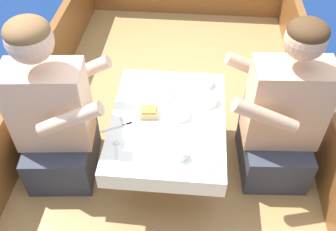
{
  "coord_description": "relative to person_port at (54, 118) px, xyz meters",
  "views": [
    {
      "loc": [
        0.12,
        -1.55,
        2.15
      ],
      "look_at": [
        0.0,
        -0.13,
        0.75
      ],
      "focal_mm": 40.0,
      "sensor_mm": 36.0,
      "label": 1
    }
  ],
  "objects": [
    {
      "name": "utensil_fork_port",
      "position": [
        0.36,
        -0.02,
        -0.01
      ],
      "size": [
        0.16,
        0.1,
        0.0
      ],
      "rotation": [
        0.0,
        0.0,
        0.5
      ],
      "color": "silver",
      "rests_on": "cockpit_table"
    },
    {
      "name": "plate_bread",
      "position": [
        0.55,
        -0.13,
        -0.01
      ],
      "size": [
        0.16,
        0.16,
        0.01
      ],
      "color": "white",
      "rests_on": "cockpit_table"
    },
    {
      "name": "coffee_cup_port",
      "position": [
        0.46,
        0.36,
        0.02
      ],
      "size": [
        0.09,
        0.06,
        0.06
      ],
      "color": "white",
      "rests_on": "cockpit_table"
    },
    {
      "name": "bowl_center_far",
      "position": [
        0.67,
        0.09,
        0.01
      ],
      "size": [
        0.12,
        0.12,
        0.04
      ],
      "color": "white",
      "rests_on": "cockpit_table"
    },
    {
      "name": "coffee_cup_starboard",
      "position": [
        0.69,
        -0.2,
        0.01
      ],
      "size": [
        0.09,
        0.06,
        0.05
      ],
      "color": "white",
      "rests_on": "cockpit_table"
    },
    {
      "name": "sandwich",
      "position": [
        0.5,
        0.07,
        0.02
      ],
      "size": [
        0.1,
        0.08,
        0.05
      ],
      "rotation": [
        0.0,
        0.0,
        0.1
      ],
      "color": "tan",
      "rests_on": "plate_sandwich"
    },
    {
      "name": "bowl_port_far",
      "position": [
        0.82,
        0.21,
        0.01
      ],
      "size": [
        0.11,
        0.11,
        0.04
      ],
      "color": "white",
      "rests_on": "cockpit_table"
    },
    {
      "name": "person_port",
      "position": [
        0.0,
        0.0,
        0.0
      ],
      "size": [
        0.55,
        0.48,
        1.01
      ],
      "rotation": [
        0.0,
        0.0,
        0.1
      ],
      "color": "#333847",
      "rests_on": "boat_deck"
    },
    {
      "name": "utensil_spoon_port",
      "position": [
        0.83,
        -0.26,
        -0.01
      ],
      "size": [
        0.14,
        0.11,
        0.01
      ],
      "rotation": [
        0.0,
        0.0,
        0.65
      ],
      "color": "silver",
      "rests_on": "cockpit_table"
    },
    {
      "name": "bowl_port_near",
      "position": [
        0.78,
        0.36,
        0.01
      ],
      "size": [
        0.14,
        0.14,
        0.04
      ],
      "color": "white",
      "rests_on": "cockpit_table"
    },
    {
      "name": "person_starboard",
      "position": [
        1.22,
        0.12,
        -0.02
      ],
      "size": [
        0.54,
        0.47,
        1.0
      ],
      "rotation": [
        0.0,
        0.0,
        3.2
      ],
      "color": "#333847",
      "rests_on": "boat_deck"
    },
    {
      "name": "gunwale_starboard",
      "position": [
        1.52,
        0.19,
        -0.22
      ],
      "size": [
        0.06,
        3.54,
        0.4
      ],
      "primitive_type": "cube",
      "color": "brown",
      "rests_on": "boat_deck"
    },
    {
      "name": "utensil_spoon_starboard",
      "position": [
        0.36,
        0.03,
        -0.01
      ],
      "size": [
        0.09,
        0.16,
        0.01
      ],
      "rotation": [
        0.0,
        0.0,
        1.99
      ],
      "color": "silver",
      "rests_on": "cockpit_table"
    },
    {
      "name": "gunwale_port",
      "position": [
        -0.3,
        0.19,
        -0.22
      ],
      "size": [
        0.06,
        3.54,
        0.4
      ],
      "primitive_type": "cube",
      "color": "brown",
      "rests_on": "boat_deck"
    },
    {
      "name": "ground_plane",
      "position": [
        0.61,
        0.19,
        -0.74
      ],
      "size": [
        60.0,
        60.0,
        0.0
      ],
      "primitive_type": "plane",
      "color": "navy"
    },
    {
      "name": "boat_deck",
      "position": [
        0.61,
        0.19,
        -0.58
      ],
      "size": [
        1.88,
        3.54,
        0.32
      ],
      "primitive_type": "cube",
      "color": "#A87F4C",
      "rests_on": "ground_plane"
    },
    {
      "name": "utensil_spoon_center",
      "position": [
        0.37,
        -0.18,
        -0.01
      ],
      "size": [
        0.05,
        0.17,
        0.01
      ],
      "rotation": [
        0.0,
        0.0,
        1.77
      ],
      "color": "silver",
      "rests_on": "cockpit_table"
    },
    {
      "name": "plate_sandwich",
      "position": [
        0.5,
        0.07,
        -0.01
      ],
      "size": [
        0.19,
        0.19,
        0.01
      ],
      "color": "white",
      "rests_on": "cockpit_table"
    },
    {
      "name": "bowl_starboard_near",
      "position": [
        0.55,
        0.25,
        0.01
      ],
      "size": [
        0.15,
        0.15,
        0.04
      ],
      "color": "white",
      "rests_on": "cockpit_table"
    },
    {
      "name": "utensil_knife_port",
      "position": [
        0.84,
        -0.13,
        -0.01
      ],
      "size": [
        0.03,
        0.17,
        0.0
      ],
      "rotation": [
        0.0,
        0.0,
        1.45
      ],
      "color": "silver",
      "rests_on": "cockpit_table"
    },
    {
      "name": "cockpit_table",
      "position": [
        0.61,
        0.06,
        -0.06
      ],
      "size": [
        0.62,
        0.81,
        0.4
      ],
      "color": "#B2B2B7",
      "rests_on": "boat_deck"
    }
  ]
}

